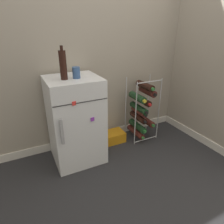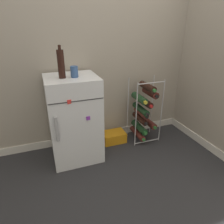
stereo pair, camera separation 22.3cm
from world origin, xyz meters
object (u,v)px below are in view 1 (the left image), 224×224
at_px(fridge_top_cup, 76,73).
at_px(fridge_top_bottle, 63,65).
at_px(mini_fridge, 76,121).
at_px(wine_rack, 141,109).
at_px(soda_box, 113,137).

bearing_deg(fridge_top_cup, fridge_top_bottle, 176.83).
distance_m(mini_fridge, wine_rack, 0.84).
relative_size(mini_fridge, wine_rack, 1.14).
relative_size(mini_fridge, fridge_top_cup, 8.74).
xyz_separation_m(soda_box, fridge_top_bottle, (-0.57, -0.16, 0.96)).
bearing_deg(wine_rack, soda_box, 169.40).
distance_m(wine_rack, fridge_top_cup, 0.98).
xyz_separation_m(mini_fridge, fridge_top_bottle, (-0.08, -0.04, 0.58)).
relative_size(mini_fridge, fridge_top_bottle, 3.07).
distance_m(mini_fridge, fridge_top_cup, 0.50).
xyz_separation_m(mini_fridge, fridge_top_cup, (0.03, -0.04, 0.50)).
xyz_separation_m(wine_rack, soda_box, (-0.35, 0.07, -0.33)).
bearing_deg(fridge_top_bottle, wine_rack, 5.64).
distance_m(soda_box, fridge_top_cup, 1.01).
bearing_deg(wine_rack, mini_fridge, -176.27).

